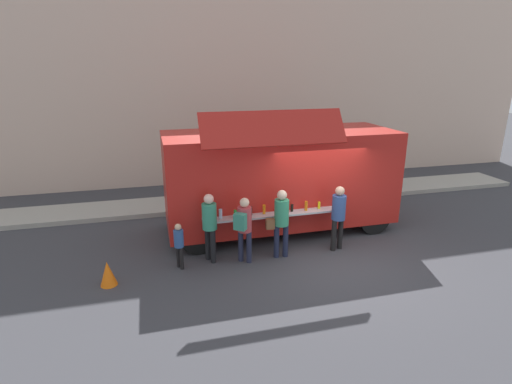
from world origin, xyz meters
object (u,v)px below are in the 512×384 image
at_px(customer_rear_waiting, 210,222).
at_px(child_near_queue, 179,242).
at_px(food_truck_main, 281,177).
at_px(trash_bin, 363,183).
at_px(traffic_cone_orange, 108,273).
at_px(customer_mid_with_backpack, 244,224).
at_px(customer_extra_browsing, 338,212).
at_px(customer_front_ordering, 281,218).

bearing_deg(customer_rear_waiting, child_near_queue, 168.27).
height_order(food_truck_main, trash_bin, food_truck_main).
relative_size(traffic_cone_orange, customer_mid_with_backpack, 0.34).
bearing_deg(customer_extra_browsing, trash_bin, -53.39).
distance_m(customer_front_ordering, customer_rear_waiting, 1.70).
bearing_deg(food_truck_main, customer_extra_browsing, -59.14).
bearing_deg(customer_extra_browsing, customer_rear_waiting, 69.51).
height_order(traffic_cone_orange, customer_front_ordering, customer_front_ordering).
height_order(food_truck_main, traffic_cone_orange, food_truck_main).
height_order(customer_mid_with_backpack, customer_extra_browsing, customer_extra_browsing).
relative_size(trash_bin, customer_rear_waiting, 0.53).
bearing_deg(customer_mid_with_backpack, customer_rear_waiting, 107.01).
height_order(customer_front_ordering, customer_rear_waiting, customer_front_ordering).
relative_size(customer_front_ordering, customer_rear_waiting, 1.02).
height_order(trash_bin, customer_mid_with_backpack, customer_mid_with_backpack).
bearing_deg(customer_extra_browsing, child_near_queue, 72.71).
bearing_deg(customer_rear_waiting, traffic_cone_orange, 168.55).
distance_m(trash_bin, child_near_queue, 7.92).
height_order(trash_bin, customer_extra_browsing, customer_extra_browsing).
xyz_separation_m(food_truck_main, child_near_queue, (-2.96, -1.65, -0.88)).
bearing_deg(customer_mid_with_backpack, traffic_cone_orange, 132.24).
relative_size(traffic_cone_orange, customer_extra_browsing, 0.33).
distance_m(traffic_cone_orange, customer_mid_with_backpack, 3.16).
bearing_deg(customer_mid_with_backpack, child_near_queue, 123.16).
relative_size(food_truck_main, trash_bin, 7.05).
relative_size(traffic_cone_orange, customer_rear_waiting, 0.32).
height_order(customer_front_ordering, customer_extra_browsing, customer_front_ordering).
xyz_separation_m(customer_front_ordering, customer_rear_waiting, (-1.69, 0.21, -0.01)).
bearing_deg(child_near_queue, customer_rear_waiting, -15.86).
xyz_separation_m(food_truck_main, customer_extra_browsing, (1.00, -1.65, -0.53)).
relative_size(trash_bin, customer_extra_browsing, 0.53).
xyz_separation_m(traffic_cone_orange, trash_bin, (8.40, 4.36, 0.17)).
relative_size(customer_front_ordering, child_near_queue, 1.56).
xyz_separation_m(traffic_cone_orange, customer_front_ordering, (3.99, 0.36, 0.75)).
height_order(customer_mid_with_backpack, child_near_queue, customer_mid_with_backpack).
relative_size(food_truck_main, customer_mid_with_backpack, 3.91).
relative_size(customer_mid_with_backpack, child_near_queue, 1.46).
height_order(food_truck_main, customer_rear_waiting, food_truck_main).
xyz_separation_m(trash_bin, customer_rear_waiting, (-6.11, -3.79, 0.57)).
distance_m(food_truck_main, trash_bin, 4.66).
xyz_separation_m(food_truck_main, customer_rear_waiting, (-2.21, -1.47, -0.53)).
bearing_deg(trash_bin, customer_mid_with_backpack, -142.69).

